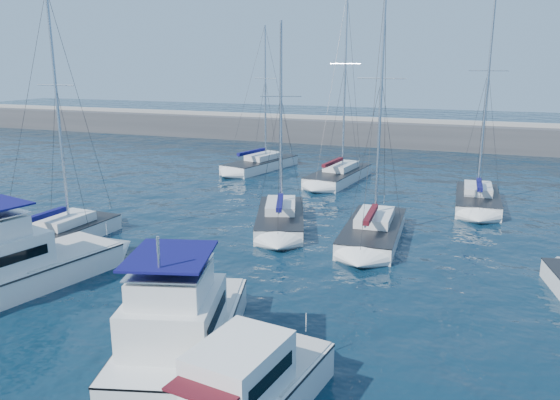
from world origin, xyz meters
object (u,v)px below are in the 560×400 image
(motor_yacht_stbd_inner, at_px, (181,329))
(sailboat_mid_c, at_px, (280,218))
(sailboat_back_a, at_px, (261,164))
(sailboat_back_c, at_px, (477,199))
(sailboat_mid_d, at_px, (373,231))
(motor_yacht_stbd_outer, at_px, (250,393))
(sailboat_back_b, at_px, (339,175))
(sailboat_mid_a, at_px, (61,233))
(motor_yacht_port_inner, at_px, (9,267))

(motor_yacht_stbd_inner, height_order, sailboat_mid_c, sailboat_mid_c)
(sailboat_back_a, distance_m, sailboat_back_c, 21.94)
(motor_yacht_stbd_inner, xyz_separation_m, sailboat_mid_d, (3.86, 16.03, -0.61))
(motor_yacht_stbd_outer, relative_size, sailboat_back_b, 0.41)
(sailboat_mid_a, distance_m, sailboat_back_c, 28.87)
(motor_yacht_port_inner, relative_size, sailboat_mid_c, 0.76)
(sailboat_mid_c, bearing_deg, sailboat_back_a, 97.66)
(sailboat_back_b, bearing_deg, motor_yacht_port_inner, -99.10)
(sailboat_back_b, xyz_separation_m, sailboat_back_c, (11.87, -5.08, 0.01))
(sailboat_mid_d, bearing_deg, motor_yacht_stbd_outer, -93.36)
(sailboat_mid_a, xyz_separation_m, sailboat_back_b, (11.19, 22.44, -0.00))
(sailboat_back_b, height_order, sailboat_back_c, sailboat_back_b)
(sailboat_back_b, bearing_deg, sailboat_back_a, 170.31)
(motor_yacht_stbd_outer, distance_m, sailboat_back_c, 29.39)
(sailboat_mid_a, relative_size, sailboat_mid_c, 1.10)
(sailboat_mid_c, xyz_separation_m, sailboat_back_b, (0.09, 14.82, 0.02))
(sailboat_mid_c, distance_m, sailboat_back_b, 14.82)
(sailboat_mid_d, xyz_separation_m, sailboat_back_c, (5.75, 10.35, 0.02))
(motor_yacht_stbd_inner, distance_m, motor_yacht_stbd_outer, 4.47)
(motor_yacht_stbd_inner, xyz_separation_m, sailboat_back_c, (9.61, 26.38, -0.60))
(motor_yacht_stbd_outer, xyz_separation_m, sailboat_mid_a, (-17.21, 11.44, -0.41))
(sailboat_back_a, distance_m, sailboat_back_b, 9.06)
(sailboat_mid_d, relative_size, sailboat_back_a, 1.08)
(sailboat_mid_a, relative_size, sailboat_back_b, 0.89)
(sailboat_mid_c, height_order, sailboat_back_a, sailboat_back_a)
(motor_yacht_stbd_inner, xyz_separation_m, sailboat_back_b, (-2.26, 31.46, -0.60))
(sailboat_back_a, bearing_deg, sailboat_back_b, -2.57)
(sailboat_mid_d, xyz_separation_m, sailboat_back_a, (-14.80, 18.05, -0.01))
(sailboat_mid_d, height_order, sailboat_back_c, sailboat_back_c)
(motor_yacht_port_inner, xyz_separation_m, motor_yacht_stbd_outer, (14.41, -4.96, -0.19))
(motor_yacht_stbd_inner, relative_size, sailboat_mid_a, 0.62)
(sailboat_mid_c, bearing_deg, sailboat_back_c, 20.61)
(sailboat_back_a, bearing_deg, motor_yacht_port_inner, -75.27)
(motor_yacht_stbd_outer, height_order, sailboat_mid_d, sailboat_mid_d)
(sailboat_back_c, bearing_deg, sailboat_mid_c, -143.13)
(sailboat_back_b, bearing_deg, sailboat_mid_a, -109.42)
(sailboat_back_a, bearing_deg, sailboat_mid_c, -49.58)
(sailboat_mid_a, relative_size, sailboat_back_a, 1.03)
(motor_yacht_port_inner, bearing_deg, motor_yacht_stbd_outer, -5.58)
(motor_yacht_port_inner, xyz_separation_m, motor_yacht_stbd_inner, (10.65, -2.55, 0.00))
(sailboat_mid_d, bearing_deg, sailboat_mid_c, 171.35)
(motor_yacht_stbd_inner, distance_m, sailboat_mid_a, 16.21)
(sailboat_back_c, bearing_deg, motor_yacht_stbd_outer, -103.79)
(motor_yacht_stbd_outer, relative_size, sailboat_back_c, 0.43)
(sailboat_mid_a, xyz_separation_m, sailboat_back_a, (2.51, 25.06, -0.02))
(sailboat_mid_d, distance_m, sailboat_back_b, 16.60)
(motor_yacht_stbd_inner, bearing_deg, sailboat_back_b, 78.18)
(sailboat_mid_c, distance_m, sailboat_mid_d, 6.24)
(sailboat_mid_a, distance_m, sailboat_mid_d, 18.68)
(motor_yacht_stbd_outer, height_order, sailboat_back_a, sailboat_back_a)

